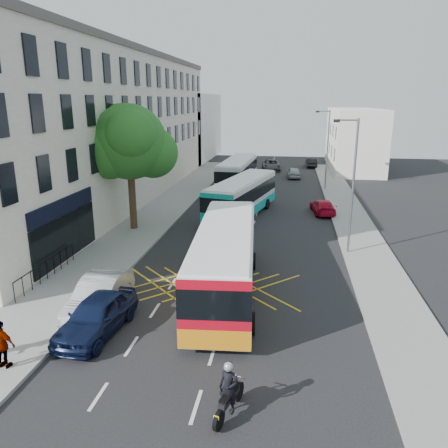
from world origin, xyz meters
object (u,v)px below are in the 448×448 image
at_px(street_tree, 129,143).
at_px(pedestrian_far, 2,345).
at_px(lamp_near, 352,180).
at_px(parked_car_blue, 97,315).
at_px(distant_car_dark, 311,162).
at_px(bus_far, 238,173).
at_px(red_hatchback, 323,207).
at_px(bus_mid, 242,197).
at_px(distant_car_grey, 271,165).
at_px(parked_car_silver, 100,295).
at_px(distant_car_silver, 294,173).
at_px(bus_near, 225,259).
at_px(lamp_far, 327,146).
at_px(motorbike, 229,390).

relative_size(street_tree, pedestrian_far, 4.96).
xyz_separation_m(street_tree, lamp_near, (14.71, -2.97, -1.68)).
bearing_deg(parked_car_blue, distant_car_dark, 83.33).
xyz_separation_m(bus_far, parked_car_blue, (-1.98, -30.83, -0.87)).
height_order(red_hatchback, distant_car_dark, distant_car_dark).
bearing_deg(bus_mid, parked_car_blue, -87.99).
relative_size(distant_car_grey, distant_car_dark, 1.28).
bearing_deg(parked_car_silver, distant_car_dark, 74.75).
relative_size(bus_mid, distant_car_silver, 2.93).
height_order(street_tree, distant_car_dark, street_tree).
bearing_deg(parked_car_silver, red_hatchback, 58.83).
relative_size(street_tree, distant_car_grey, 1.75).
xyz_separation_m(street_tree, bus_near, (8.17, -9.58, -4.56)).
distance_m(lamp_far, red_hatchback, 10.83).
xyz_separation_m(bus_far, distant_car_grey, (2.98, 13.08, -0.95)).
bearing_deg(pedestrian_far, lamp_far, -104.69).
xyz_separation_m(lamp_far, motorbike, (-5.15, -35.19, -3.77)).
xyz_separation_m(bus_mid, motorbike, (2.21, -23.33, -0.77)).
relative_size(parked_car_silver, pedestrian_far, 2.69).
height_order(lamp_near, bus_near, lamp_near).
height_order(motorbike, distant_car_dark, motorbike).
distance_m(lamp_far, distant_car_dark, 16.86).
bearing_deg(red_hatchback, bus_near, 63.99).
bearing_deg(motorbike, distant_car_dark, 101.76).
xyz_separation_m(bus_near, distant_car_silver, (3.41, 33.62, -1.08)).
bearing_deg(lamp_far, distant_car_dark, 92.44).
bearing_deg(lamp_far, bus_far, -177.48).
height_order(parked_car_silver, distant_car_dark, parked_car_silver).
bearing_deg(parked_car_blue, distant_car_grey, 89.22).
distance_m(street_tree, pedestrian_far, 17.99).
xyz_separation_m(bus_mid, distant_car_grey, (1.21, 24.54, -0.92)).
distance_m(motorbike, pedestrian_far, 8.11).
distance_m(bus_mid, distant_car_dark, 29.02).
xyz_separation_m(bus_mid, parked_car_silver, (-4.42, -17.55, -0.83)).
bearing_deg(distant_car_dark, street_tree, 64.69).
height_order(parked_car_blue, pedestrian_far, pedestrian_far).
height_order(red_hatchback, pedestrian_far, pedestrian_far).
xyz_separation_m(motorbike, red_hatchback, (4.35, 25.17, -0.26)).
xyz_separation_m(bus_far, red_hatchback, (8.32, -9.62, -1.06)).
xyz_separation_m(street_tree, bus_mid, (7.35, 5.17, -4.68)).
relative_size(bus_mid, pedestrian_far, 6.32).
xyz_separation_m(bus_far, distant_car_silver, (5.99, 7.41, -1.00)).
distance_m(distant_car_silver, pedestrian_far, 42.39).
distance_m(bus_mid, motorbike, 23.44).
bearing_deg(distant_car_dark, lamp_far, 89.88).
xyz_separation_m(red_hatchback, distant_car_grey, (-5.35, 22.70, 0.11)).
relative_size(motorbike, red_hatchback, 0.49).
bearing_deg(bus_mid, bus_far, 111.69).
distance_m(lamp_far, distant_car_grey, 14.62).
distance_m(bus_near, distant_car_silver, 33.81).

